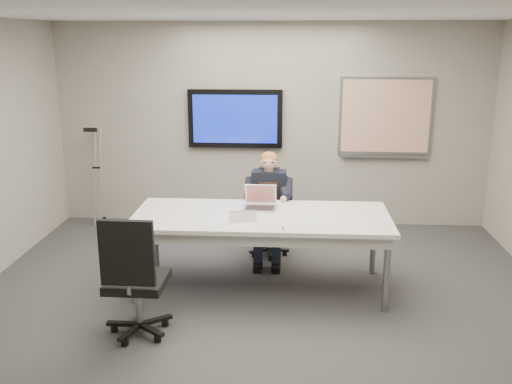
# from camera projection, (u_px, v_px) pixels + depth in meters

# --- Properties ---
(floor) EXTENTS (6.00, 6.00, 0.02)m
(floor) POSITION_uv_depth(u_px,v_px,m) (259.00, 321.00, 5.38)
(floor) COLOR #373739
(floor) RESTS_ON ground
(ceiling) EXTENTS (6.00, 6.00, 0.02)m
(ceiling) POSITION_uv_depth(u_px,v_px,m) (259.00, 11.00, 4.64)
(ceiling) COLOR white
(ceiling) RESTS_ON wall_back
(wall_back) EXTENTS (6.00, 0.02, 2.80)m
(wall_back) POSITION_uv_depth(u_px,v_px,m) (272.00, 126.00, 7.90)
(wall_back) COLOR gray
(wall_back) RESTS_ON ground
(wall_front) EXTENTS (6.00, 0.02, 2.80)m
(wall_front) POSITION_uv_depth(u_px,v_px,m) (211.00, 371.00, 2.12)
(wall_front) COLOR gray
(wall_front) RESTS_ON ground
(conference_table) EXTENTS (2.65, 1.11, 0.82)m
(conference_table) POSITION_uv_depth(u_px,v_px,m) (261.00, 223.00, 5.92)
(conference_table) COLOR silver
(conference_table) RESTS_ON ground
(tv_display) EXTENTS (1.30, 0.09, 0.80)m
(tv_display) POSITION_uv_depth(u_px,v_px,m) (235.00, 119.00, 7.85)
(tv_display) COLOR black
(tv_display) RESTS_ON wall_back
(whiteboard) EXTENTS (1.25, 0.08, 1.10)m
(whiteboard) POSITION_uv_depth(u_px,v_px,m) (385.00, 118.00, 7.74)
(whiteboard) COLOR gray
(whiteboard) RESTS_ON wall_back
(office_chair_far) EXTENTS (0.51, 0.51, 0.96)m
(office_chair_far) POSITION_uv_depth(u_px,v_px,m) (269.00, 230.00, 6.99)
(office_chair_far) COLOR black
(office_chair_far) RESTS_ON ground
(office_chair_near) EXTENTS (0.56, 0.56, 1.15)m
(office_chair_near) POSITION_uv_depth(u_px,v_px,m) (137.00, 299.00, 5.03)
(office_chair_near) COLOR black
(office_chair_near) RESTS_ON ground
(seated_person) EXTENTS (0.41, 0.70, 1.30)m
(seated_person) POSITION_uv_depth(u_px,v_px,m) (268.00, 219.00, 6.70)
(seated_person) COLOR #1D2130
(seated_person) RESTS_ON office_chair_far
(crutch) EXTENTS (0.30, 0.71, 1.49)m
(crutch) POSITION_uv_depth(u_px,v_px,m) (97.00, 174.00, 8.01)
(crutch) COLOR #AAACB2
(crutch) RESTS_ON ground
(laptop) EXTENTS (0.35, 0.32, 0.24)m
(laptop) POSITION_uv_depth(u_px,v_px,m) (260.00, 202.00, 6.11)
(laptop) COLOR #BBBBBD
(laptop) RESTS_ON conference_table
(name_tent) EXTENTS (0.28, 0.11, 0.11)m
(name_tent) POSITION_uv_depth(u_px,v_px,m) (243.00, 216.00, 5.68)
(name_tent) COLOR silver
(name_tent) RESTS_ON conference_table
(pen) EXTENTS (0.02, 0.12, 0.01)m
(pen) POSITION_uv_depth(u_px,v_px,m) (283.00, 228.00, 5.46)
(pen) COLOR black
(pen) RESTS_ON conference_table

